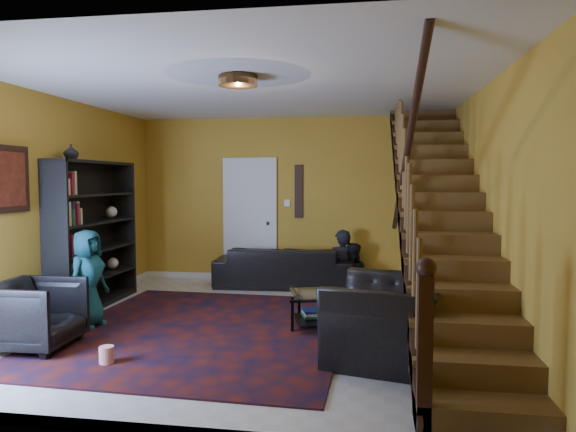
# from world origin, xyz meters

# --- Properties ---
(floor) EXTENTS (5.50, 5.50, 0.00)m
(floor) POSITION_xyz_m (0.00, 0.00, 0.00)
(floor) COLOR beige
(floor) RESTS_ON ground
(room) EXTENTS (5.50, 5.50, 5.50)m
(room) POSITION_xyz_m (-1.33, 1.33, 0.05)
(room) COLOR gold
(room) RESTS_ON ground
(staircase) EXTENTS (0.95, 5.02, 3.18)m
(staircase) POSITION_xyz_m (2.12, -0.00, 1.40)
(staircase) COLOR brown
(staircase) RESTS_ON floor
(bookshelf) EXTENTS (0.35, 1.80, 2.00)m
(bookshelf) POSITION_xyz_m (-2.40, 0.60, 0.96)
(bookshelf) COLOR black
(bookshelf) RESTS_ON floor
(door) EXTENTS (0.82, 0.05, 2.05)m
(door) POSITION_xyz_m (-0.70, 2.73, 1.02)
(door) COLOR silver
(door) RESTS_ON floor
(framed_picture) EXTENTS (0.04, 0.74, 0.74)m
(framed_picture) POSITION_xyz_m (-2.57, -0.90, 1.75)
(framed_picture) COLOR maroon
(framed_picture) RESTS_ON room
(wall_hanging) EXTENTS (0.14, 0.03, 0.90)m
(wall_hanging) POSITION_xyz_m (0.15, 2.73, 1.55)
(wall_hanging) COLOR black
(wall_hanging) RESTS_ON room
(ceiling_fixture) EXTENTS (0.40, 0.40, 0.10)m
(ceiling_fixture) POSITION_xyz_m (0.00, -0.80, 2.74)
(ceiling_fixture) COLOR #3F2814
(ceiling_fixture) RESTS_ON room
(rug) EXTENTS (3.32, 3.76, 0.02)m
(rug) POSITION_xyz_m (-0.55, -0.29, 0.01)
(rug) COLOR #47130C
(rug) RESTS_ON floor
(sofa) EXTENTS (2.27, 0.97, 0.65)m
(sofa) POSITION_xyz_m (-0.03, 2.30, 0.33)
(sofa) COLOR black
(sofa) RESTS_ON floor
(armchair_left) EXTENTS (0.81, 0.79, 0.72)m
(armchair_left) POSITION_xyz_m (-2.05, -1.20, 0.36)
(armchair_left) COLOR black
(armchair_left) RESTS_ON floor
(armchair_right) EXTENTS (1.28, 1.40, 0.78)m
(armchair_right) POSITION_xyz_m (1.50, -0.96, 0.39)
(armchair_right) COLOR black
(armchair_right) RESTS_ON floor
(person_adult_a) EXTENTS (0.55, 0.40, 1.40)m
(person_adult_a) POSITION_xyz_m (0.91, 2.35, 0.25)
(person_adult_a) COLOR black
(person_adult_a) RESTS_ON sofa
(person_adult_b) EXTENTS (0.60, 0.49, 1.18)m
(person_adult_b) POSITION_xyz_m (1.07, 2.35, 0.14)
(person_adult_b) COLOR black
(person_adult_b) RESTS_ON sofa
(person_child) EXTENTS (0.45, 0.61, 1.16)m
(person_child) POSITION_xyz_m (-1.95, -0.38, 0.58)
(person_child) COLOR #174D5B
(person_child) RESTS_ON armchair_left
(coffee_table) EXTENTS (1.26, 0.96, 0.42)m
(coffee_table) POSITION_xyz_m (1.00, 0.06, 0.24)
(coffee_table) COLOR black
(coffee_table) RESTS_ON floor
(cup_a) EXTENTS (0.13, 0.13, 0.09)m
(cup_a) POSITION_xyz_m (1.23, 0.24, 0.47)
(cup_a) COLOR #999999
(cup_a) RESTS_ON coffee_table
(cup_b) EXTENTS (0.11, 0.11, 0.10)m
(cup_b) POSITION_xyz_m (1.21, 0.06, 0.47)
(cup_b) COLOR #999999
(cup_b) RESTS_ON coffee_table
(bowl) EXTENTS (0.24, 0.24, 0.05)m
(bowl) POSITION_xyz_m (1.28, -0.07, 0.45)
(bowl) COLOR #999999
(bowl) RESTS_ON coffee_table
(vase) EXTENTS (0.18, 0.18, 0.19)m
(vase) POSITION_xyz_m (-2.41, 0.10, 2.10)
(vase) COLOR #999999
(vase) RESTS_ON bookshelf
(popcorn_bucket) EXTENTS (0.14, 0.14, 0.16)m
(popcorn_bucket) POSITION_xyz_m (-1.11, -1.52, 0.10)
(popcorn_bucket) COLOR red
(popcorn_bucket) RESTS_ON rug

